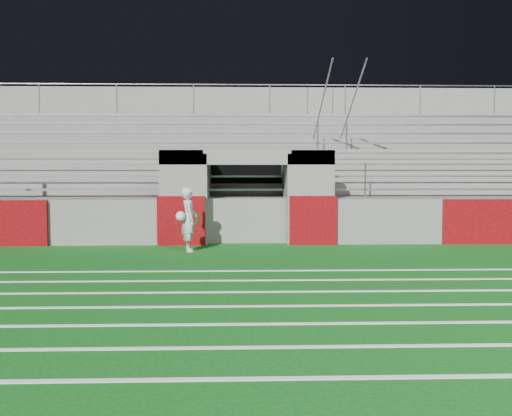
{
  "coord_description": "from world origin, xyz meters",
  "views": [
    {
      "loc": [
        -0.25,
        -12.54,
        2.1
      ],
      "look_at": [
        0.2,
        1.8,
        1.1
      ],
      "focal_mm": 40.0,
      "sensor_mm": 36.0,
      "label": 1
    }
  ],
  "objects": [
    {
      "name": "hose_coil",
      "position": [
        -1.54,
        2.93,
        0.77
      ],
      "size": [
        0.56,
        0.15,
        0.57
      ],
      "color": "#0C3E19",
      "rests_on": "ground"
    },
    {
      "name": "goalkeeper_with_ball",
      "position": [
        -1.5,
        1.83,
        0.82
      ],
      "size": [
        0.57,
        0.66,
        1.62
      ],
      "color": "silver",
      "rests_on": "ground"
    },
    {
      "name": "ground",
      "position": [
        0.0,
        0.0,
        0.0
      ],
      "size": [
        90.0,
        90.0,
        0.0
      ],
      "primitive_type": "plane",
      "color": "#0D4E13",
      "rests_on": "ground"
    },
    {
      "name": "field_markings",
      "position": [
        0.0,
        -5.0,
        0.01
      ],
      "size": [
        28.0,
        8.09,
        0.01
      ],
      "color": "white",
      "rests_on": "ground"
    },
    {
      "name": "stadium_structure",
      "position": [
        0.0,
        7.97,
        1.49
      ],
      "size": [
        26.0,
        8.48,
        5.42
      ],
      "color": "slate",
      "rests_on": "ground"
    }
  ]
}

